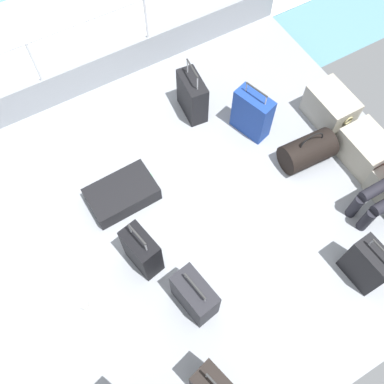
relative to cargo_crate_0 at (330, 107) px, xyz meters
name	(u,v)px	position (x,y,z in m)	size (l,w,h in m)	color
ground_plane	(187,217)	(0.30, -2.14, -0.23)	(4.40, 5.20, 0.06)	gray
gunwale_port	(100,71)	(-1.87, -2.14, 0.02)	(0.06, 5.20, 0.45)	gray
railing_port	(91,36)	(-1.87, -2.14, 0.58)	(0.04, 4.20, 1.02)	silver
sea_wake	(68,35)	(-3.30, -2.14, -0.54)	(12.00, 12.00, 0.01)	#598C9E
cargo_crate_0	(330,107)	(0.00, 0.00, 0.00)	(0.61, 0.40, 0.41)	#9E9989
cargo_crate_1	(365,150)	(0.67, -0.03, -0.01)	(0.62, 0.42, 0.38)	#9E9989
suitcase_0	(367,265)	(1.73, -0.95, 0.08)	(0.43, 0.25, 0.69)	black
suitcase_1	(122,194)	(-0.24, -2.64, -0.10)	(0.48, 0.75, 0.21)	black
suitcase_2	(192,96)	(-0.91, -1.37, 0.07)	(0.48, 0.26, 0.75)	black
suitcase_4	(252,114)	(-0.33, -0.91, 0.09)	(0.49, 0.33, 0.72)	navy
suitcase_6	(195,296)	(1.15, -2.53, 0.05)	(0.48, 0.31, 0.60)	black
suitcase_7	(142,251)	(0.53, -2.76, 0.09)	(0.42, 0.28, 0.75)	black
duffel_bag	(307,151)	(0.35, -0.59, -0.03)	(0.38, 0.62, 0.50)	black
paper_cup	(84,305)	(0.65, -3.48, -0.15)	(0.08, 0.08, 0.10)	white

